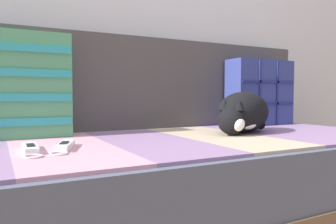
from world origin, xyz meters
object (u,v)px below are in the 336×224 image
Objects in this scene: sleeping_cat at (242,113)px; game_remote_near at (30,149)px; throw_pillow_quilted at (260,93)px; throw_pillow_striped at (17,85)px; game_remote_far at (65,146)px; couch at (179,186)px.

game_remote_near is (-0.84, -0.09, -0.07)m from sleeping_cat.
throw_pillow_quilted is 0.43m from sleeping_cat.
throw_pillow_striped is 1.95× the size of game_remote_far.
game_remote_near is (-1.18, -0.34, -0.16)m from throw_pillow_quilted.
throw_pillow_quilted is 0.98× the size of sleeping_cat.
sleeping_cat is 1.84× the size of game_remote_near.
game_remote_far reaches higher than couch.
throw_pillow_striped is 1.89× the size of game_remote_near.
couch is 0.50m from game_remote_far.
throw_pillow_striped is 0.39m from game_remote_near.
game_remote_near is at bearing -178.64° from game_remote_far.
sleeping_cat is at bearing 6.54° from game_remote_far.
throw_pillow_quilted is at bearing 37.11° from sleeping_cat.
throw_pillow_striped is at bearing -179.98° from throw_pillow_quilted.
couch is 0.72m from throw_pillow_striped.
couch is 9.17× the size of game_remote_near.
game_remote_far is (-0.75, -0.09, -0.07)m from sleeping_cat.
couch is at bearing -159.47° from throw_pillow_quilted.
throw_pillow_quilted is 1.15m from game_remote_far.
sleeping_cat is at bearing -3.14° from couch.
throw_pillow_striped is at bearing 163.43° from sleeping_cat.
game_remote_far is (0.11, -0.34, -0.19)m from throw_pillow_striped.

